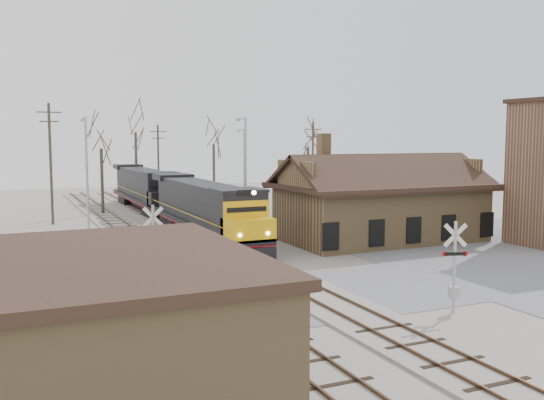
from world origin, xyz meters
The scene contains 21 objects.
ground centered at (0.00, 0.00, 0.00)m, with size 140.00×140.00×0.00m, color #9D988E.
road centered at (0.00, 0.00, 0.01)m, with size 60.00×9.00×0.03m, color slate.
parking_lot centered at (18.00, 4.00, 0.02)m, with size 22.00×26.00×0.03m, color slate.
track_main centered at (0.00, 15.00, 0.07)m, with size 3.40×90.00×0.24m.
track_siding centered at (-4.50, 15.00, 0.07)m, with size 3.40×90.00×0.24m.
depot centered at (11.99, 12.00, 2.41)m, with size 15.20×9.31×7.90m.
commercial_building centered at (-13.00, -8.00, 2.16)m, with size 12.40×10.40×4.30m.
locomotive_lead centered at (0.00, 16.78, 2.34)m, with size 3.00×20.06×4.45m.
locomotive_trailing centered at (0.00, 37.12, 2.34)m, with size 3.00×20.06×4.22m.
crossbuck_near centered at (4.20, -5.12, 1.89)m, with size 1.10×0.47×4.01m.
crossbuck_far centered at (-6.46, 5.56, 1.93)m, with size 1.16×0.37×4.11m.
streetlight_a centered at (-8.13, 18.30, 5.05)m, with size 0.25×2.04×9.02m.
streetlight_b centered at (4.47, 20.23, 5.15)m, with size 0.25×2.04×9.22m.
streetlight_c centered at (9.53, 33.39, 4.77)m, with size 0.25×2.04×8.48m.
utility_pole_a centered at (-9.61, 30.49, 5.52)m, with size 2.00×0.24×10.58m.
utility_pole_b centered at (3.83, 47.07, 4.78)m, with size 2.00×0.24×9.12m.
utility_pole_c centered at (17.28, 32.66, 4.86)m, with size 2.00×0.24×9.29m.
tree_b centered at (-4.45, 36.28, 7.58)m, with size 4.35×4.35×10.65m.
tree_c centered at (1.22, 47.40, 9.61)m, with size 5.51×5.51×13.49m.
tree_d centered at (9.53, 43.07, 7.89)m, with size 4.52×4.52×11.09m.
tree_e centered at (18.79, 36.68, 7.53)m, with size 4.32×4.32×10.58m.
Camera 1 is at (-13.53, -25.39, 7.60)m, focal length 40.00 mm.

